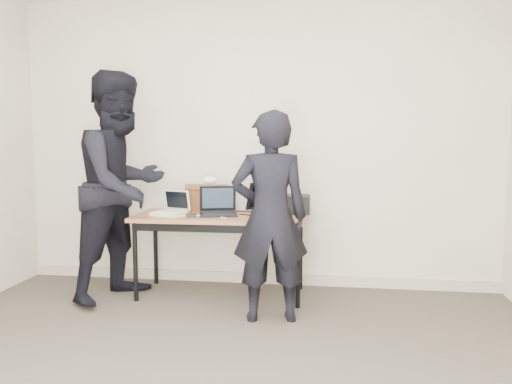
% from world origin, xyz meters
% --- Properties ---
extents(room, '(4.60, 4.60, 2.80)m').
position_xyz_m(room, '(0.00, 0.00, 1.35)').
color(room, '#463E35').
rests_on(room, ground).
extents(desk, '(1.51, 0.67, 0.72)m').
position_xyz_m(desk, '(-0.24, 1.82, 0.66)').
color(desk, brown).
rests_on(desk, ground).
extents(laptop_beige, '(0.33, 0.32, 0.21)m').
position_xyz_m(laptop_beige, '(-0.68, 1.78, 0.76)').
color(laptop_beige, beige).
rests_on(laptop_beige, desk).
extents(laptop_center, '(0.39, 0.38, 0.25)m').
position_xyz_m(laptop_center, '(-0.27, 1.84, 0.78)').
color(laptop_center, black).
rests_on(laptop_center, desk).
extents(laptop_right, '(0.52, 0.52, 0.28)m').
position_xyz_m(laptop_right, '(0.19, 2.02, 0.78)').
color(laptop_right, black).
rests_on(laptop_right, desk).
extents(leather_satchel, '(0.36, 0.18, 0.25)m').
position_xyz_m(leather_satchel, '(-0.42, 2.05, 0.85)').
color(leather_satchel, '#592F17').
rests_on(leather_satchel, desk).
extents(tissue, '(0.13, 0.10, 0.08)m').
position_xyz_m(tissue, '(-0.39, 2.06, 1.00)').
color(tissue, white).
rests_on(tissue, leather_satchel).
extents(equipment_box, '(0.29, 0.25, 0.16)m').
position_xyz_m(equipment_box, '(0.39, 2.02, 0.80)').
color(equipment_box, black).
rests_on(equipment_box, desk).
extents(power_brick, '(0.09, 0.06, 0.03)m').
position_xyz_m(power_brick, '(-0.46, 1.66, 0.74)').
color(power_brick, black).
rests_on(power_brick, desk).
extents(cables, '(1.16, 0.41, 0.01)m').
position_xyz_m(cables, '(-0.20, 1.82, 0.72)').
color(cables, black).
rests_on(cables, desk).
extents(person_typist, '(0.65, 0.50, 1.59)m').
position_xyz_m(person_typist, '(0.25, 1.29, 0.80)').
color(person_typist, black).
rests_on(person_typist, ground).
extents(person_observer, '(1.05, 1.16, 1.95)m').
position_xyz_m(person_observer, '(-1.07, 1.66, 0.98)').
color(person_observer, black).
rests_on(person_observer, ground).
extents(baseboard, '(4.50, 0.03, 0.10)m').
position_xyz_m(baseboard, '(0.00, 2.23, 0.05)').
color(baseboard, '#B3A794').
rests_on(baseboard, ground).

